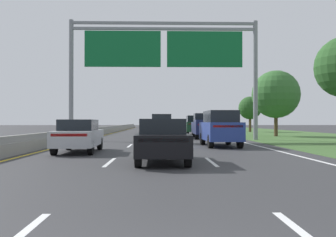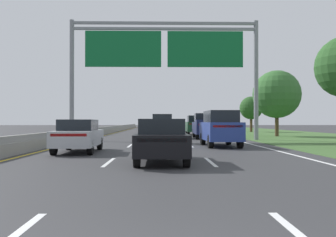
{
  "view_description": "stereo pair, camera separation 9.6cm",
  "coord_description": "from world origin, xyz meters",
  "px_view_note": "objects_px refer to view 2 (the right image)",
  "views": [
    {
      "loc": [
        -0.05,
        -2.94,
        1.48
      ],
      "look_at": [
        0.43,
        17.6,
        1.64
      ],
      "focal_mm": 39.43,
      "sensor_mm": 36.0,
      "label": 1
    },
    {
      "loc": [
        0.05,
        -2.95,
        1.48
      ],
      "look_at": [
        0.43,
        17.6,
        1.64
      ],
      "focal_mm": 39.43,
      "sensor_mm": 36.0,
      "label": 2
    }
  ],
  "objects_px": {
    "overhead_sign_gantry": "(164,55)",
    "car_blue_right_lane_suv": "(220,128)",
    "car_white_centre_lane_suv": "(162,126)",
    "roadside_tree_mid": "(277,94)",
    "car_silver_left_lane_sedan": "(79,135)",
    "roadside_tree_far": "(251,108)",
    "pickup_truck_navy": "(205,126)",
    "car_darkgreen_right_lane_suv": "(195,125)",
    "car_black_centre_lane_sedan": "(161,140)"
  },
  "relations": [
    {
      "from": "car_silver_left_lane_sedan",
      "to": "roadside_tree_mid",
      "type": "xyz_separation_m",
      "value": [
        15.37,
        18.28,
        3.33
      ]
    },
    {
      "from": "overhead_sign_gantry",
      "to": "car_black_centre_lane_sedan",
      "type": "height_order",
      "value": "overhead_sign_gantry"
    },
    {
      "from": "overhead_sign_gantry",
      "to": "car_darkgreen_right_lane_suv",
      "type": "distance_m",
      "value": 13.1
    },
    {
      "from": "car_darkgreen_right_lane_suv",
      "to": "roadside_tree_far",
      "type": "height_order",
      "value": "roadside_tree_far"
    },
    {
      "from": "pickup_truck_navy",
      "to": "roadside_tree_mid",
      "type": "height_order",
      "value": "roadside_tree_mid"
    },
    {
      "from": "pickup_truck_navy",
      "to": "car_black_centre_lane_sedan",
      "type": "bearing_deg",
      "value": 169.3
    },
    {
      "from": "overhead_sign_gantry",
      "to": "car_darkgreen_right_lane_suv",
      "type": "bearing_deg",
      "value": 72.8
    },
    {
      "from": "car_blue_right_lane_suv",
      "to": "car_darkgreen_right_lane_suv",
      "type": "relative_size",
      "value": 1.0
    },
    {
      "from": "car_blue_right_lane_suv",
      "to": "roadside_tree_far",
      "type": "relative_size",
      "value": 0.95
    },
    {
      "from": "pickup_truck_navy",
      "to": "car_black_centre_lane_sedan",
      "type": "height_order",
      "value": "pickup_truck_navy"
    },
    {
      "from": "pickup_truck_navy",
      "to": "roadside_tree_far",
      "type": "relative_size",
      "value": 1.09
    },
    {
      "from": "overhead_sign_gantry",
      "to": "car_black_centre_lane_sedan",
      "type": "bearing_deg",
      "value": -90.89
    },
    {
      "from": "car_darkgreen_right_lane_suv",
      "to": "car_white_centre_lane_suv",
      "type": "bearing_deg",
      "value": 155.9
    },
    {
      "from": "pickup_truck_navy",
      "to": "roadside_tree_far",
      "type": "xyz_separation_m",
      "value": [
        8.7,
        19.09,
        2.27
      ]
    },
    {
      "from": "car_silver_left_lane_sedan",
      "to": "roadside_tree_far",
      "type": "bearing_deg",
      "value": -27.91
    },
    {
      "from": "overhead_sign_gantry",
      "to": "roadside_tree_far",
      "type": "distance_m",
      "value": 25.43
    },
    {
      "from": "pickup_truck_navy",
      "to": "car_blue_right_lane_suv",
      "type": "relative_size",
      "value": 1.15
    },
    {
      "from": "car_blue_right_lane_suv",
      "to": "car_darkgreen_right_lane_suv",
      "type": "height_order",
      "value": "same"
    },
    {
      "from": "car_darkgreen_right_lane_suv",
      "to": "car_black_centre_lane_sedan",
      "type": "height_order",
      "value": "car_darkgreen_right_lane_suv"
    },
    {
      "from": "car_black_centre_lane_sedan",
      "to": "roadside_tree_far",
      "type": "relative_size",
      "value": 0.89
    },
    {
      "from": "car_silver_left_lane_sedan",
      "to": "pickup_truck_navy",
      "type": "bearing_deg",
      "value": -30.27
    },
    {
      "from": "car_black_centre_lane_sedan",
      "to": "roadside_tree_mid",
      "type": "distance_m",
      "value": 25.62
    },
    {
      "from": "car_blue_right_lane_suv",
      "to": "roadside_tree_far",
      "type": "bearing_deg",
      "value": -18.22
    },
    {
      "from": "pickup_truck_navy",
      "to": "roadside_tree_mid",
      "type": "relative_size",
      "value": 0.83
    },
    {
      "from": "car_white_centre_lane_suv",
      "to": "roadside_tree_far",
      "type": "height_order",
      "value": "roadside_tree_far"
    },
    {
      "from": "roadside_tree_far",
      "to": "pickup_truck_navy",
      "type": "bearing_deg",
      "value": -114.5
    },
    {
      "from": "car_silver_left_lane_sedan",
      "to": "roadside_tree_far",
      "type": "height_order",
      "value": "roadside_tree_far"
    },
    {
      "from": "car_white_centre_lane_suv",
      "to": "roadside_tree_mid",
      "type": "relative_size",
      "value": 0.72
    },
    {
      "from": "roadside_tree_far",
      "to": "car_blue_right_lane_suv",
      "type": "bearing_deg",
      "value": -107.14
    },
    {
      "from": "car_white_centre_lane_suv",
      "to": "roadside_tree_far",
      "type": "distance_m",
      "value": 22.48
    },
    {
      "from": "car_white_centre_lane_suv",
      "to": "car_darkgreen_right_lane_suv",
      "type": "bearing_deg",
      "value": -25.24
    },
    {
      "from": "car_white_centre_lane_suv",
      "to": "roadside_tree_mid",
      "type": "bearing_deg",
      "value": -73.46
    },
    {
      "from": "pickup_truck_navy",
      "to": "car_black_centre_lane_sedan",
      "type": "distance_m",
      "value": 19.15
    },
    {
      "from": "overhead_sign_gantry",
      "to": "car_blue_right_lane_suv",
      "type": "relative_size",
      "value": 3.18
    },
    {
      "from": "car_white_centre_lane_suv",
      "to": "car_silver_left_lane_sedan",
      "type": "xyz_separation_m",
      "value": [
        -4.05,
        -14.87,
        -0.28
      ]
    },
    {
      "from": "car_silver_left_lane_sedan",
      "to": "car_darkgreen_right_lane_suv",
      "type": "bearing_deg",
      "value": -20.32
    },
    {
      "from": "car_white_centre_lane_suv",
      "to": "roadside_tree_mid",
      "type": "xyz_separation_m",
      "value": [
        11.32,
        3.41,
        3.05
      ]
    },
    {
      "from": "pickup_truck_navy",
      "to": "car_silver_left_lane_sedan",
      "type": "relative_size",
      "value": 1.22
    },
    {
      "from": "car_blue_right_lane_suv",
      "to": "car_silver_left_lane_sedan",
      "type": "xyz_separation_m",
      "value": [
        -7.48,
        -4.04,
        -0.28
      ]
    },
    {
      "from": "car_blue_right_lane_suv",
      "to": "car_silver_left_lane_sedan",
      "type": "height_order",
      "value": "car_blue_right_lane_suv"
    },
    {
      "from": "pickup_truck_navy",
      "to": "car_blue_right_lane_suv",
      "type": "xyz_separation_m",
      "value": [
        -0.36,
        -10.29,
        0.02
      ]
    },
    {
      "from": "pickup_truck_navy",
      "to": "car_darkgreen_right_lane_suv",
      "type": "relative_size",
      "value": 1.15
    },
    {
      "from": "overhead_sign_gantry",
      "to": "car_black_centre_lane_sedan",
      "type": "distance_m",
      "value": 16.96
    },
    {
      "from": "roadside_tree_far",
      "to": "car_white_centre_lane_suv",
      "type": "bearing_deg",
      "value": -123.95
    },
    {
      "from": "overhead_sign_gantry",
      "to": "car_white_centre_lane_suv",
      "type": "relative_size",
      "value": 3.2
    },
    {
      "from": "car_blue_right_lane_suv",
      "to": "roadside_tree_mid",
      "type": "xyz_separation_m",
      "value": [
        7.89,
        14.24,
        3.05
      ]
    },
    {
      "from": "car_black_centre_lane_sedan",
      "to": "roadside_tree_far",
      "type": "distance_m",
      "value": 39.96
    },
    {
      "from": "car_blue_right_lane_suv",
      "to": "pickup_truck_navy",
      "type": "bearing_deg",
      "value": -3.1
    },
    {
      "from": "car_black_centre_lane_sedan",
      "to": "car_silver_left_lane_sedan",
      "type": "bearing_deg",
      "value": 41.35
    },
    {
      "from": "car_white_centre_lane_suv",
      "to": "car_silver_left_lane_sedan",
      "type": "height_order",
      "value": "car_white_centre_lane_suv"
    }
  ]
}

